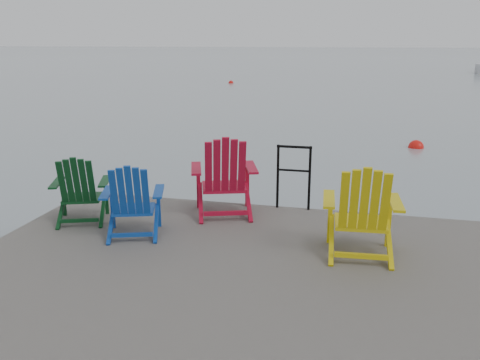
% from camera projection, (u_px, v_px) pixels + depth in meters
% --- Properties ---
extents(ground, '(400.00, 400.00, 0.00)m').
position_uv_depth(ground, '(232.00, 332.00, 5.01)').
color(ground, gray).
rests_on(ground, ground).
extents(dock, '(6.00, 5.00, 1.40)m').
position_uv_depth(dock, '(232.00, 300.00, 4.92)').
color(dock, '#312F2B').
rests_on(dock, ground).
extents(handrail, '(0.48, 0.04, 0.90)m').
position_uv_depth(handrail, '(294.00, 171.00, 6.97)').
color(handrail, black).
rests_on(handrail, dock).
extents(chair_green, '(0.85, 0.81, 0.89)m').
position_uv_depth(chair_green, '(80.00, 189.00, 6.48)').
color(chair_green, '#093515').
rests_on(chair_green, dock).
extents(chair_blue, '(0.86, 0.82, 0.91)m').
position_uv_depth(chair_blue, '(132.00, 200.00, 6.00)').
color(chair_blue, navy).
rests_on(chair_blue, dock).
extents(chair_red, '(1.03, 0.98, 1.09)m').
position_uv_depth(chair_red, '(224.00, 176.00, 6.71)').
color(chair_red, '#A10B25').
rests_on(chair_red, dock).
extents(chair_yellow, '(0.87, 0.81, 1.04)m').
position_uv_depth(chair_yellow, '(362.00, 211.00, 5.41)').
color(chair_yellow, gold).
rests_on(chair_yellow, dock).
extents(buoy_a, '(0.41, 0.41, 0.41)m').
position_uv_depth(buoy_a, '(416.00, 148.00, 13.56)').
color(buoy_a, red).
rests_on(buoy_a, ground).
extents(buoy_b, '(0.34, 0.34, 0.34)m').
position_uv_depth(buoy_b, '(231.00, 83.00, 33.73)').
color(buoy_b, red).
rests_on(buoy_b, ground).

